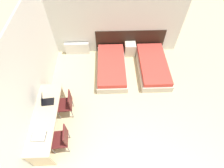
{
  "coord_description": "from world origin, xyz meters",
  "views": [
    {
      "loc": [
        -0.1,
        -0.61,
        4.72
      ],
      "look_at": [
        0.0,
        2.52,
        0.55
      ],
      "focal_mm": 28.0,
      "sensor_mm": 36.0,
      "label": 1
    }
  ],
  "objects_px": {
    "chair_near_laptop": "(66,103)",
    "chair_near_notebook": "(61,138)",
    "bed_near_window": "(111,67)",
    "bed_near_door": "(153,66)",
    "nightstand": "(130,49)",
    "laptop": "(46,101)"
  },
  "relations": [
    {
      "from": "nightstand",
      "to": "chair_near_notebook",
      "type": "xyz_separation_m",
      "value": [
        -2.04,
        -3.44,
        0.26
      ]
    },
    {
      "from": "nightstand",
      "to": "laptop",
      "type": "bearing_deg",
      "value": -134.3
    },
    {
      "from": "chair_near_laptop",
      "to": "bed_near_window",
      "type": "bearing_deg",
      "value": 46.76
    },
    {
      "from": "bed_near_window",
      "to": "nightstand",
      "type": "xyz_separation_m",
      "value": [
        0.73,
        0.83,
        0.06
      ]
    },
    {
      "from": "bed_near_door",
      "to": "nightstand",
      "type": "height_order",
      "value": "nightstand"
    },
    {
      "from": "nightstand",
      "to": "laptop",
      "type": "height_order",
      "value": "laptop"
    },
    {
      "from": "bed_near_window",
      "to": "nightstand",
      "type": "bearing_deg",
      "value": 48.74
    },
    {
      "from": "nightstand",
      "to": "laptop",
      "type": "distance_m",
      "value": 3.6
    },
    {
      "from": "bed_near_door",
      "to": "chair_near_notebook",
      "type": "xyz_separation_m",
      "value": [
        -2.77,
        -2.61,
        0.32
      ]
    },
    {
      "from": "chair_near_notebook",
      "to": "chair_near_laptop",
      "type": "bearing_deg",
      "value": 85.23
    },
    {
      "from": "chair_near_notebook",
      "to": "bed_near_window",
      "type": "bearing_deg",
      "value": 58.56
    },
    {
      "from": "bed_near_door",
      "to": "nightstand",
      "type": "relative_size",
      "value": 3.97
    },
    {
      "from": "bed_near_window",
      "to": "bed_near_door",
      "type": "bearing_deg",
      "value": 0.0
    },
    {
      "from": "bed_near_door",
      "to": "nightstand",
      "type": "xyz_separation_m",
      "value": [
        -0.73,
        0.83,
        0.06
      ]
    },
    {
      "from": "bed_near_window",
      "to": "nightstand",
      "type": "distance_m",
      "value": 1.11
    },
    {
      "from": "bed_near_window",
      "to": "bed_near_door",
      "type": "height_order",
      "value": "same"
    },
    {
      "from": "chair_near_laptop",
      "to": "chair_near_notebook",
      "type": "bearing_deg",
      "value": -94.25
    },
    {
      "from": "nightstand",
      "to": "chair_near_laptop",
      "type": "bearing_deg",
      "value": -129.78
    },
    {
      "from": "bed_near_window",
      "to": "chair_near_notebook",
      "type": "relative_size",
      "value": 2.23
    },
    {
      "from": "bed_near_window",
      "to": "laptop",
      "type": "bearing_deg",
      "value": -135.67
    },
    {
      "from": "bed_near_door",
      "to": "chair_near_laptop",
      "type": "distance_m",
      "value": 3.22
    },
    {
      "from": "nightstand",
      "to": "laptop",
      "type": "xyz_separation_m",
      "value": [
        -2.49,
        -2.55,
        0.57
      ]
    }
  ]
}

